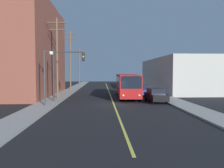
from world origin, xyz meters
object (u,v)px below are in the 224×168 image
(utility_pole_mid, at_px, (70,57))
(traffic_signal_left_corner, at_px, (67,65))
(city_bus, at_px, (127,84))
(street_lamp_left, at_px, (47,70))
(utility_pole_far, at_px, (79,65))
(parked_car_blue, at_px, (143,90))
(utility_pole_near, at_px, (57,54))
(fire_hydrant, at_px, (157,92))
(parked_car_black, at_px, (156,95))

(utility_pole_mid, relative_size, traffic_signal_left_corner, 1.92)
(city_bus, xyz_separation_m, street_lamp_left, (-9.03, -7.90, 1.92))
(traffic_signal_left_corner, relative_size, street_lamp_left, 1.09)
(city_bus, distance_m, utility_pole_far, 30.11)
(parked_car_blue, distance_m, utility_pole_near, 13.30)
(parked_car_blue, height_order, utility_pole_mid, utility_pole_mid)
(traffic_signal_left_corner, height_order, fire_hydrant, traffic_signal_left_corner)
(utility_pole_near, xyz_separation_m, fire_hydrant, (13.95, 2.83, -5.25))
(city_bus, relative_size, utility_pole_mid, 1.06)
(parked_car_blue, xyz_separation_m, fire_hydrant, (2.04, -0.37, -0.26))
(utility_pole_far, bearing_deg, parked_car_black, -69.90)
(parked_car_blue, xyz_separation_m, utility_pole_near, (-11.91, -3.20, 4.99))
(city_bus, distance_m, traffic_signal_left_corner, 9.12)
(utility_pole_mid, bearing_deg, utility_pole_near, -88.49)
(utility_pole_near, bearing_deg, parked_car_blue, 15.05)
(utility_pole_far, height_order, fire_hydrant, utility_pole_far)
(utility_pole_near, distance_m, utility_pole_mid, 14.67)
(utility_pole_far, distance_m, fire_hydrant, 30.74)
(utility_pole_near, xyz_separation_m, street_lamp_left, (0.28, -6.56, -2.09))
(street_lamp_left, bearing_deg, city_bus, 41.18)
(parked_car_blue, bearing_deg, city_bus, -144.47)
(utility_pole_near, bearing_deg, utility_pole_far, 90.36)
(utility_pole_near, xyz_separation_m, traffic_signal_left_corner, (1.69, -3.03, -1.53))
(parked_car_black, distance_m, parked_car_blue, 7.02)
(utility_pole_far, bearing_deg, utility_pole_mid, -90.75)
(fire_hydrant, bearing_deg, utility_pole_far, 117.78)
(parked_car_black, relative_size, utility_pole_far, 0.46)
(city_bus, bearing_deg, utility_pole_far, 108.51)
(street_lamp_left, bearing_deg, parked_car_blue, 39.99)
(fire_hydrant, bearing_deg, parked_car_blue, 169.76)
(utility_pole_mid, xyz_separation_m, fire_hydrant, (14.34, -11.82, -5.85))
(street_lamp_left, bearing_deg, utility_pole_mid, 91.79)
(city_bus, relative_size, parked_car_black, 2.75)
(utility_pole_mid, distance_m, fire_hydrant, 19.48)
(parked_car_blue, relative_size, street_lamp_left, 0.80)
(parked_car_blue, bearing_deg, traffic_signal_left_corner, -148.63)
(parked_car_blue, xyz_separation_m, utility_pole_far, (-12.10, 26.48, 4.63))
(city_bus, relative_size, traffic_signal_left_corner, 2.04)
(parked_car_black, bearing_deg, fire_hydrant, 74.18)
(parked_car_black, xyz_separation_m, fire_hydrant, (1.88, 6.65, -0.26))
(utility_pole_far, xyz_separation_m, traffic_signal_left_corner, (1.88, -32.71, -1.17))
(utility_pole_far, height_order, street_lamp_left, utility_pole_far)
(parked_car_blue, bearing_deg, street_lamp_left, -140.01)
(parked_car_blue, xyz_separation_m, street_lamp_left, (-11.63, -9.76, 2.90))
(parked_car_black, bearing_deg, city_bus, 118.23)
(parked_car_black, relative_size, utility_pole_mid, 0.39)
(parked_car_blue, bearing_deg, parked_car_black, -88.69)
(utility_pole_near, distance_m, traffic_signal_left_corner, 3.79)
(parked_car_blue, bearing_deg, utility_pole_mid, 137.04)
(parked_car_black, bearing_deg, street_lamp_left, -166.91)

